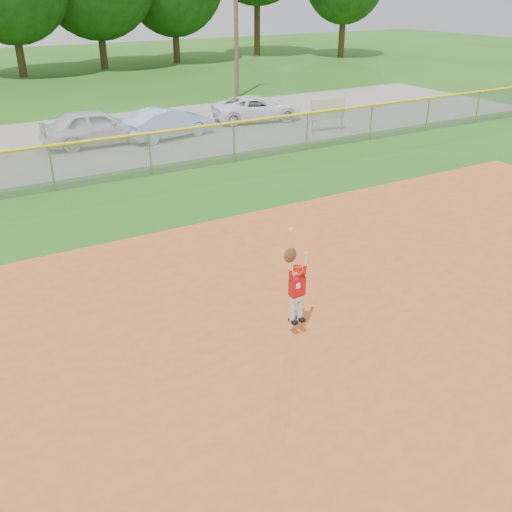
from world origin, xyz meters
The scene contains 10 objects.
ground centered at (0.00, 0.00, 0.00)m, with size 120.00×120.00×0.00m, color #225C15.
clay_infield centered at (0.00, -3.00, 0.02)m, with size 24.00×16.00×0.04m, color #B95521.
parking_strip centered at (0.00, 16.00, 0.01)m, with size 44.00×10.00×0.03m, color gray.
car_white_a centered at (-0.45, 15.03, 0.78)m, with size 1.78×4.42×1.51m, color silver.
car_blue centered at (2.59, 14.68, 0.68)m, with size 1.38×3.95×1.30m, color #8AAECE.
car_white_b centered at (7.67, 15.69, 0.63)m, with size 1.99×4.31×1.20m, color white.
sponsor_sign centered at (9.26, 12.10, 1.00)m, with size 1.68×0.32×1.51m.
outfield_fence centered at (0.00, 10.00, 0.88)m, with size 40.06×0.10×1.55m.
power_lines centered at (1.00, 22.00, 4.68)m, with size 19.40×0.24×9.00m.
ballplayer centered at (-1.34, -1.06, 1.13)m, with size 0.52×0.22×1.96m.
Camera 1 is at (-6.62, -8.63, 6.13)m, focal length 40.00 mm.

